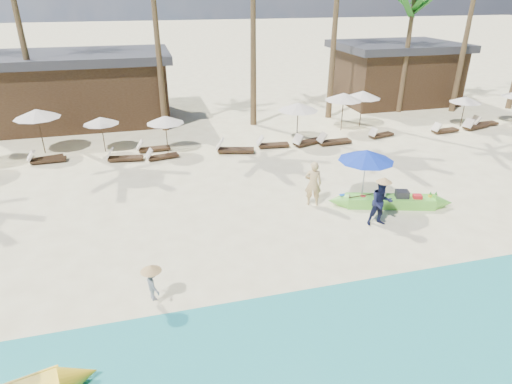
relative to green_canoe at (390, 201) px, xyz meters
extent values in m
plane|color=#FFF3BC|center=(-4.53, -1.58, -0.23)|extent=(240.00, 240.00, 0.00)
cube|color=tan|center=(-4.53, -6.58, -0.23)|extent=(240.00, 4.50, 0.01)
cube|color=#67CB3D|center=(0.00, 0.00, -0.03)|extent=(3.45, 1.67, 0.41)
cube|color=white|center=(0.00, 0.00, -0.01)|extent=(2.94, 1.34, 0.18)
cube|color=#262628|center=(0.41, -0.12, 0.27)|extent=(0.57, 0.50, 0.37)
cube|color=silver|center=(-0.39, 0.18, 0.23)|extent=(0.45, 0.42, 0.30)
cube|color=red|center=(0.96, -0.35, 0.20)|extent=(0.39, 0.35, 0.24)
cylinder|color=red|center=(-1.01, 0.37, 0.13)|extent=(0.24, 0.24, 0.10)
cylinder|color=#262628|center=(-1.30, 0.34, 0.13)|extent=(0.21, 0.21, 0.09)
sphere|color=tan|center=(-1.59, 0.49, 0.18)|extent=(0.19, 0.19, 0.19)
cylinder|color=yellow|center=(1.51, -0.37, 0.18)|extent=(0.15, 0.15, 0.19)
cylinder|color=yellow|center=(1.71, -0.43, 0.18)|extent=(0.15, 0.15, 0.19)
imported|color=#D8B274|center=(-2.92, 0.93, 0.69)|extent=(0.77, 0.63, 1.84)
imported|color=#131634|center=(-1.15, -1.19, 0.65)|extent=(0.92, 0.75, 1.76)
imported|color=gray|center=(-9.27, -3.60, 0.43)|extent=(0.56, 0.71, 0.97)
cylinder|color=#99999E|center=(-0.99, 0.49, 0.88)|extent=(0.05, 0.05, 2.23)
cone|color=#1332B4|center=(-0.99, 0.49, 1.84)|extent=(2.13, 2.13, 0.44)
cylinder|color=#362416|center=(-14.31, 10.10, 0.90)|extent=(0.06, 0.06, 2.27)
cone|color=beige|center=(-14.31, 10.10, 1.88)|extent=(2.27, 2.27, 0.45)
cube|color=#362416|center=(-14.00, 8.80, -0.09)|extent=(1.65, 0.86, 0.11)
cube|color=beige|center=(-14.68, 8.63, 0.18)|extent=(0.46, 0.58, 0.46)
cube|color=#362416|center=(-13.87, 8.54, -0.09)|extent=(1.63, 0.57, 0.11)
cube|color=beige|center=(-14.58, 8.52, 0.19)|extent=(0.38, 0.53, 0.47)
cylinder|color=#362416|center=(-11.25, 9.53, 0.68)|extent=(0.05, 0.05, 1.82)
cone|color=beige|center=(-11.25, 9.53, 1.46)|extent=(1.82, 1.82, 0.36)
cube|color=#362416|center=(-10.17, 7.82, -0.08)|extent=(1.74, 0.75, 0.12)
cube|color=beige|center=(-10.91, 7.91, 0.21)|extent=(0.44, 0.59, 0.49)
cube|color=#362416|center=(-8.35, 7.64, -0.10)|extent=(1.60, 0.78, 0.11)
cube|color=beige|center=(-9.02, 7.51, 0.17)|extent=(0.43, 0.55, 0.45)
cylinder|color=#362416|center=(-8.04, 8.51, 0.73)|extent=(0.05, 0.05, 1.92)
cone|color=beige|center=(-8.04, 8.51, 1.56)|extent=(1.92, 1.92, 0.38)
cube|color=#362416|center=(-8.72, 8.92, -0.09)|extent=(1.66, 0.58, 0.12)
cube|color=beige|center=(-9.44, 8.90, 0.20)|extent=(0.38, 0.54, 0.48)
cylinder|color=#362416|center=(-0.92, 8.35, 0.87)|extent=(0.06, 0.06, 2.20)
cone|color=beige|center=(-0.92, 8.35, 1.82)|extent=(2.20, 2.20, 0.44)
cube|color=#362416|center=(-4.58, 7.56, -0.07)|extent=(1.99, 1.08, 0.13)
cube|color=beige|center=(-5.39, 7.77, 0.27)|extent=(0.57, 0.70, 0.55)
cube|color=#362416|center=(-2.42, 7.88, -0.08)|extent=(1.72, 0.69, 0.12)
cube|color=beige|center=(-3.16, 7.95, 0.21)|extent=(0.42, 0.57, 0.49)
cylinder|color=#362416|center=(2.47, 9.83, 0.88)|extent=(0.06, 0.06, 2.22)
cone|color=beige|center=(2.47, 9.83, 1.83)|extent=(2.22, 2.22, 0.44)
cube|color=#362416|center=(-0.41, 7.85, -0.08)|extent=(1.86, 1.14, 0.12)
cube|color=beige|center=(-1.15, 7.58, 0.24)|extent=(0.57, 0.67, 0.52)
cube|color=#362416|center=(1.02, 7.52, -0.07)|extent=(1.84, 0.66, 0.13)
cube|color=beige|center=(0.22, 7.49, 0.25)|extent=(0.43, 0.60, 0.53)
cylinder|color=#362416|center=(3.93, 10.25, 0.86)|extent=(0.05, 0.05, 2.18)
cone|color=beige|center=(3.93, 10.25, 1.79)|extent=(2.18, 2.18, 0.44)
cube|color=#362416|center=(4.18, 8.02, -0.10)|extent=(1.60, 0.85, 0.11)
cube|color=beige|center=(3.53, 7.85, 0.17)|extent=(0.45, 0.56, 0.45)
cylinder|color=#362416|center=(10.01, 8.61, 0.70)|extent=(0.05, 0.05, 1.86)
cone|color=beige|center=(10.01, 8.61, 1.50)|extent=(1.86, 1.86, 0.37)
cube|color=#362416|center=(8.33, 7.82, -0.09)|extent=(1.68, 0.68, 0.12)
cube|color=beige|center=(7.61, 7.75, 0.20)|extent=(0.41, 0.56, 0.48)
cube|color=#362416|center=(10.67, 8.03, -0.07)|extent=(1.88, 1.03, 0.13)
cube|color=beige|center=(9.90, 7.82, 0.24)|extent=(0.54, 0.67, 0.52)
cube|color=#362416|center=(11.59, 8.39, -0.08)|extent=(1.81, 0.69, 0.13)
cube|color=beige|center=(10.80, 8.34, 0.24)|extent=(0.43, 0.60, 0.52)
cone|color=brown|center=(-14.97, 13.50, 5.21)|extent=(0.40, 0.40, 10.89)
cone|color=brown|center=(-7.89, 12.70, 4.81)|extent=(0.40, 0.40, 10.08)
cone|color=brown|center=(-2.38, 12.44, 5.40)|extent=(0.40, 0.40, 11.26)
cone|color=brown|center=(2.92, 12.81, 6.35)|extent=(0.40, 0.40, 13.16)
cone|color=brown|center=(8.31, 12.94, 3.81)|extent=(0.40, 0.40, 8.07)
cone|color=brown|center=(12.04, 12.10, 5.09)|extent=(0.40, 0.40, 10.64)
cube|color=#362416|center=(-12.53, 15.92, 1.67)|extent=(10.00, 6.00, 3.80)
cube|color=#2D2D33|center=(-12.53, 15.92, 3.82)|extent=(10.80, 6.60, 0.50)
cube|color=#362416|center=(9.47, 15.92, 1.67)|extent=(8.00, 6.00, 3.80)
cube|color=#2D2D33|center=(9.47, 15.92, 3.82)|extent=(8.80, 6.60, 0.50)
camera|label=1|loc=(-8.94, -13.24, 7.54)|focal=30.00mm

